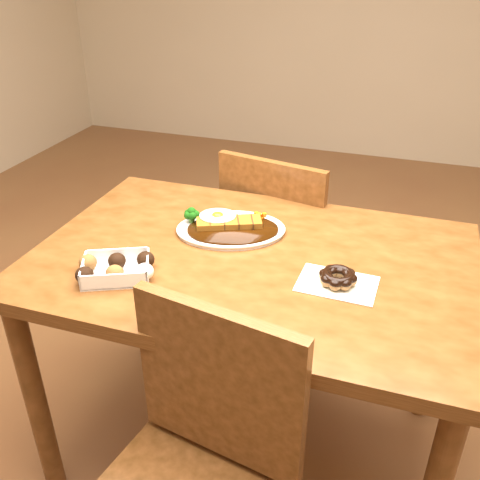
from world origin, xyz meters
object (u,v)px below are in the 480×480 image
(table, at_px, (252,286))
(pon_de_ring, at_px, (338,278))
(chair_far, at_px, (284,247))
(donut_box, at_px, (116,268))
(katsu_curry_plate, at_px, (229,227))

(table, bearing_deg, pon_de_ring, -14.57)
(table, bearing_deg, chair_far, 93.96)
(pon_de_ring, bearing_deg, chair_far, 115.21)
(table, relative_size, chair_far, 1.38)
(donut_box, bearing_deg, chair_far, 70.25)
(table, bearing_deg, katsu_curry_plate, 133.36)
(katsu_curry_plate, xyz_separation_m, pon_de_ring, (0.35, -0.18, 0.00))
(chair_far, bearing_deg, pon_de_ring, 126.86)
(katsu_curry_plate, bearing_deg, table, -46.64)
(table, relative_size, pon_de_ring, 5.96)
(chair_far, relative_size, pon_de_ring, 4.32)
(table, distance_m, chair_far, 0.56)
(katsu_curry_plate, xyz_separation_m, donut_box, (-0.20, -0.32, 0.01))
(donut_box, xyz_separation_m, pon_de_ring, (0.55, 0.14, -0.00))
(chair_far, distance_m, katsu_curry_plate, 0.52)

